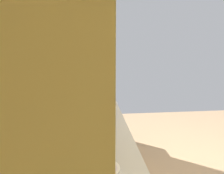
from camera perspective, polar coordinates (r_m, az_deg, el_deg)
The scene contains 5 objects.
wall_back at distance 1.72m, azimuth -17.80°, elevation 1.22°, with size 3.95×0.12×2.82m, color beige.
upper_cabinets at distance 1.27m, azimuth -12.73°, elevation 16.12°, with size 2.27×0.31×0.70m.
oven_range at distance 3.31m, azimuth -5.31°, elevation -10.53°, with size 0.67×0.64×1.11m.
microwave at distance 2.20m, azimuth -5.72°, elevation -4.90°, with size 0.50×0.33×0.32m.
bowl at distance 1.24m, azimuth -2.32°, elevation -25.20°, with size 0.19×0.19×0.04m.
Camera 1 is at (-1.66, 1.31, 1.68)m, focal length 28.47 mm.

